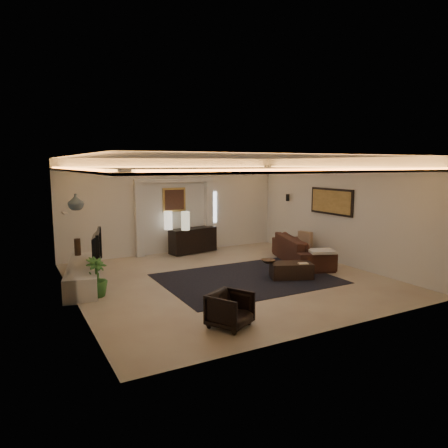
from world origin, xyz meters
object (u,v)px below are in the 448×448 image
console (193,240)px  coffee_table (291,270)px  armchair (230,310)px  sofa (302,250)px

console → coffee_table: bearing=-86.7°
console → armchair: 5.99m
sofa → coffee_table: (-1.26, -1.17, -0.16)m
console → sofa: (2.16, -2.62, -0.03)m
armchair → sofa: bearing=8.4°
console → coffee_table: size_ratio=1.53×
sofa → armchair: sofa is taller
console → armchair: size_ratio=2.28×
armchair → console: bearing=42.9°
coffee_table → armchair: size_ratio=1.49×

